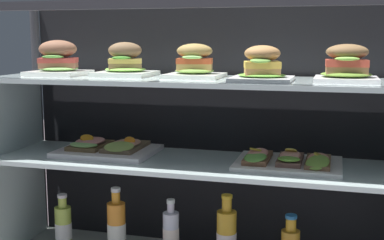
% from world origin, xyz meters
% --- Properties ---
extents(case_frame, '(1.43, 0.41, 0.95)m').
position_xyz_m(case_frame, '(0.00, 0.12, 0.52)').
color(case_frame, '#333338').
rests_on(case_frame, ground).
extents(riser_lower_tier, '(1.36, 0.34, 0.36)m').
position_xyz_m(riser_lower_tier, '(0.00, 0.00, 0.22)').
color(riser_lower_tier, silver).
rests_on(riser_lower_tier, case_base_deck).
extents(shelf_lower_glass, '(1.38, 0.36, 0.02)m').
position_xyz_m(shelf_lower_glass, '(0.00, 0.00, 0.41)').
color(shelf_lower_glass, silver).
rests_on(shelf_lower_glass, riser_lower_tier).
extents(riser_upper_tier, '(1.36, 0.34, 0.26)m').
position_xyz_m(riser_upper_tier, '(0.00, 0.00, 0.55)').
color(riser_upper_tier, silver).
rests_on(riser_upper_tier, shelf_lower_glass).
extents(shelf_upper_glass, '(1.38, 0.36, 0.02)m').
position_xyz_m(shelf_upper_glass, '(0.00, 0.00, 0.69)').
color(shelf_upper_glass, silver).
rests_on(shelf_upper_glass, riser_upper_tier).
extents(plated_roll_sandwich_mid_left, '(0.19, 0.19, 0.12)m').
position_xyz_m(plated_roll_sandwich_mid_left, '(-0.50, 0.01, 0.75)').
color(plated_roll_sandwich_mid_left, white).
rests_on(plated_roll_sandwich_mid_left, shelf_upper_glass).
extents(plated_roll_sandwich_near_right_corner, '(0.19, 0.19, 0.12)m').
position_xyz_m(plated_roll_sandwich_near_right_corner, '(-0.25, 0.04, 0.74)').
color(plated_roll_sandwich_near_right_corner, white).
rests_on(plated_roll_sandwich_near_right_corner, shelf_upper_glass).
extents(plated_roll_sandwich_near_left_corner, '(0.19, 0.19, 0.11)m').
position_xyz_m(plated_roll_sandwich_near_left_corner, '(0.00, 0.03, 0.74)').
color(plated_roll_sandwich_near_left_corner, white).
rests_on(plated_roll_sandwich_near_left_corner, shelf_upper_glass).
extents(plated_roll_sandwich_far_left, '(0.19, 0.19, 0.11)m').
position_xyz_m(plated_roll_sandwich_far_left, '(0.24, -0.05, 0.74)').
color(plated_roll_sandwich_far_left, white).
rests_on(plated_roll_sandwich_far_left, shelf_upper_glass).
extents(plated_roll_sandwich_left_of_center, '(0.19, 0.19, 0.11)m').
position_xyz_m(plated_roll_sandwich_left_of_center, '(0.49, -0.00, 0.74)').
color(plated_roll_sandwich_left_of_center, white).
rests_on(plated_roll_sandwich_left_of_center, shelf_upper_glass).
extents(open_sandwich_tray_near_left_corner, '(0.34, 0.26, 0.06)m').
position_xyz_m(open_sandwich_tray_near_left_corner, '(-0.32, 0.03, 0.44)').
color(open_sandwich_tray_near_left_corner, white).
rests_on(open_sandwich_tray_near_left_corner, shelf_lower_glass).
extents(open_sandwich_tray_left_of_center, '(0.34, 0.26, 0.06)m').
position_xyz_m(open_sandwich_tray_left_of_center, '(0.32, 0.01, 0.44)').
color(open_sandwich_tray_left_of_center, white).
rests_on(open_sandwich_tray_left_of_center, shelf_lower_glass).
extents(juice_bottle_front_middle, '(0.06, 0.06, 0.21)m').
position_xyz_m(juice_bottle_front_middle, '(-0.50, 0.01, 0.13)').
color(juice_bottle_front_middle, '#B4CE4C').
rests_on(juice_bottle_front_middle, case_base_deck).
extents(juice_bottle_tucked_behind, '(0.07, 0.07, 0.25)m').
position_xyz_m(juice_bottle_tucked_behind, '(-0.29, 0.02, 0.14)').
color(juice_bottle_tucked_behind, orange).
rests_on(juice_bottle_tucked_behind, case_base_deck).
extents(juice_bottle_front_right_end, '(0.06, 0.06, 0.22)m').
position_xyz_m(juice_bottle_front_right_end, '(-0.08, 0.02, 0.14)').
color(juice_bottle_front_right_end, white).
rests_on(juice_bottle_front_right_end, case_base_deck).
extents(juice_bottle_back_right, '(0.07, 0.07, 0.25)m').
position_xyz_m(juice_bottle_back_right, '(0.12, 0.03, 0.14)').
color(juice_bottle_back_right, gold).
rests_on(juice_bottle_back_right, case_base_deck).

